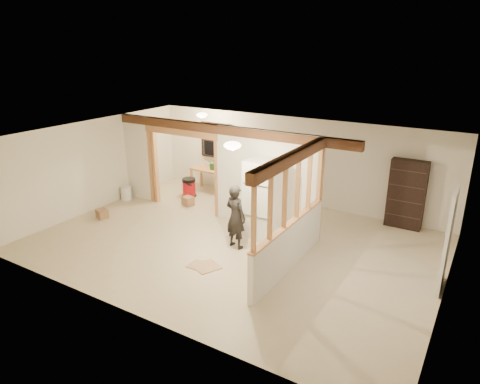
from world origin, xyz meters
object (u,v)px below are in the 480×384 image
Objects in this scene: woman at (236,217)px; shop_vac at (189,187)px; refrigerator at (264,199)px; work_table at (211,180)px; bookshelf at (406,194)px.

shop_vac is (-3.01, 2.16, -0.46)m from woman.
refrigerator reaches higher than woman.
bookshelf is (5.74, 0.31, 0.50)m from work_table.
shop_vac is at bearing 158.58° from refrigerator.
woman is 0.85× the size of bookshelf.
bookshelf reaches higher than shop_vac.
refrigerator is 1.08× the size of bookshelf.
refrigerator is 3.62m from bookshelf.
refrigerator is 3.28× the size of shop_vac.
bookshelf is (6.06, 1.00, 0.59)m from shop_vac.
work_table is at bearing -35.14° from woman.
refrigerator reaches higher than work_table.
refrigerator reaches higher than bookshelf.
shop_vac is (-0.33, -0.69, -0.09)m from work_table.
bookshelf is at bearing -122.40° from woman.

